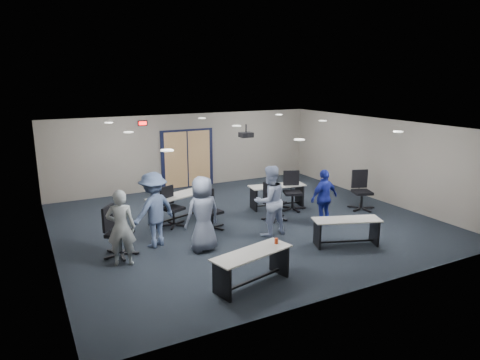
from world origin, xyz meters
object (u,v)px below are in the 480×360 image
chair_back_d (293,191)px  person_plaid (203,214)px  chair_loose_left (119,231)px  person_gray (121,228)px  chair_loose_right (362,191)px  table_back_right (277,192)px  person_back (154,210)px  person_lightblue (270,201)px  table_front_right (346,227)px  chair_back_c (275,201)px  person_navy (324,198)px  chair_back_a (173,207)px  table_front_left (252,262)px  table_back_left (179,203)px  chair_back_b (212,210)px

chair_back_d → person_plaid: (-3.66, -1.65, 0.31)m
chair_loose_left → person_gray: person_gray is taller
chair_loose_right → person_gray: person_gray is taller
table_back_right → person_back: size_ratio=1.00×
person_lightblue → table_front_right: bearing=126.8°
chair_back_c → person_navy: bearing=-64.7°
table_front_right → chair_back_a: size_ratio=1.57×
chair_back_d → table_front_left: bearing=-111.2°
chair_back_a → person_navy: (3.68, -1.85, 0.24)m
chair_back_d → person_lightblue: (-1.75, -1.50, 0.32)m
table_front_left → table_back_left: 4.35m
table_back_left → person_lightblue: (1.70, -2.14, 0.39)m
person_gray → person_back: bearing=-122.4°
chair_back_b → person_gray: (-2.65, -1.15, 0.33)m
chair_back_d → person_lightblue: 2.32m
chair_back_c → chair_loose_left: chair_loose_left is taller
chair_back_b → person_gray: 2.91m
table_back_left → person_back: bearing=-145.6°
chair_back_a → chair_back_b: chair_back_a is taller
chair_back_a → table_back_right: bearing=-22.7°
table_back_left → person_lightblue: bearing=-69.9°
table_front_right → table_back_left: bearing=149.9°
chair_back_a → person_back: (-0.86, -1.14, 0.37)m
chair_back_b → person_gray: person_gray is taller
person_plaid → person_lightblue: 1.92m
table_front_right → person_back: bearing=173.4°
chair_back_b → person_plaid: bearing=-134.9°
chair_back_b → person_plaid: (-0.78, -1.23, 0.37)m
chair_back_d → person_navy: bearing=-70.0°
table_back_right → chair_loose_right: (2.19, -1.40, 0.12)m
person_plaid → person_back: (-0.93, 0.78, 0.02)m
chair_back_d → table_back_left: bearing=-168.5°
table_back_left → chair_back_b: bearing=-80.4°
person_lightblue → person_navy: 1.70m
person_navy → person_back: (-4.54, 0.71, 0.13)m
table_front_right → chair_back_b: bearing=153.9°
chair_back_b → person_navy: person_navy is taller
person_gray → person_navy: 5.47m
table_back_left → person_navy: bearing=-51.5°
table_front_right → chair_loose_left: size_ratio=1.45×
person_back → chair_loose_right: bearing=156.2°
person_gray → person_lightblue: size_ratio=0.93×
person_navy → person_lightblue: bearing=-9.8°
table_front_right → chair_back_d: size_ratio=1.45×
table_front_left → chair_back_d: chair_back_d is taller
chair_back_a → chair_loose_left: 2.20m
chair_loose_left → person_back: (0.87, 0.21, 0.32)m
table_back_right → person_gray: 5.62m
table_back_right → person_back: 4.52m
table_front_right → chair_back_d: bearing=101.5°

